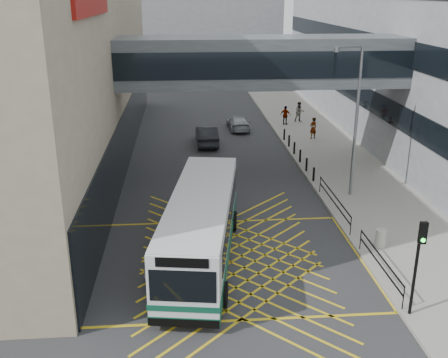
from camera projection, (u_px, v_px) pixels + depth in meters
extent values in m
plane|color=#333335|center=(231.00, 262.00, 23.83)|extent=(120.00, 120.00, 0.00)
cube|color=black|center=(128.00, 133.00, 37.72)|extent=(0.10, 41.50, 4.00)
cube|color=black|center=(341.00, 84.00, 45.91)|extent=(0.10, 43.50, 1.60)
cube|color=black|center=(345.00, 37.00, 44.57)|extent=(0.10, 43.50, 1.60)
cube|color=gray|center=(180.00, 11.00, 76.96)|extent=(28.00, 16.00, 18.00)
cube|color=#4C5156|center=(261.00, 61.00, 32.79)|extent=(20.00, 4.00, 3.00)
cube|color=black|center=(266.00, 66.00, 30.90)|extent=(19.50, 0.06, 1.60)
cube|color=black|center=(257.00, 58.00, 34.69)|extent=(19.50, 0.06, 1.60)
cube|color=gray|center=(334.00, 158.00, 38.56)|extent=(6.00, 54.00, 0.16)
cube|color=gold|center=(231.00, 262.00, 23.83)|extent=(12.00, 9.00, 0.01)
cube|color=silver|center=(201.00, 225.00, 23.48)|extent=(4.24, 11.53, 2.77)
cube|color=#0E4731|center=(201.00, 249.00, 23.89)|extent=(4.29, 11.57, 0.35)
cube|color=#0E4731|center=(201.00, 238.00, 23.70)|extent=(4.31, 11.58, 0.23)
cube|color=black|center=(202.00, 212.00, 23.93)|extent=(4.08, 10.12, 1.08)
cube|color=black|center=(183.00, 286.00, 18.12)|extent=(2.34, 0.44, 1.23)
cube|color=black|center=(182.00, 263.00, 17.79)|extent=(1.83, 0.34, 0.36)
cube|color=silver|center=(201.00, 196.00, 23.01)|extent=(4.21, 11.42, 0.10)
cube|color=black|center=(184.00, 323.00, 18.60)|extent=(2.55, 0.49, 0.31)
cube|color=black|center=(213.00, 203.00, 29.18)|extent=(2.55, 0.49, 0.31)
cylinder|color=black|center=(158.00, 292.00, 20.52)|extent=(0.44, 1.06, 1.02)
cylinder|color=black|center=(224.00, 294.00, 20.34)|extent=(0.44, 1.06, 1.02)
cylinder|color=black|center=(184.00, 219.00, 27.06)|extent=(0.44, 1.06, 1.02)
cylinder|color=black|center=(234.00, 221.00, 26.88)|extent=(0.44, 1.06, 1.02)
imported|color=silver|center=(172.00, 252.00, 23.32)|extent=(2.85, 4.51, 1.34)
imported|color=black|center=(207.00, 135.00, 42.03)|extent=(2.05, 4.96, 1.54)
imported|color=#9EA2A7|center=(238.00, 122.00, 46.66)|extent=(1.96, 4.25, 1.30)
cylinder|color=black|center=(415.00, 275.00, 19.20)|extent=(0.12, 0.12, 3.27)
cube|color=black|center=(423.00, 233.00, 18.39)|extent=(0.28, 0.20, 0.82)
sphere|color=#19E533|center=(423.00, 240.00, 18.38)|extent=(0.17, 0.17, 0.15)
cylinder|color=slate|center=(356.00, 124.00, 29.91)|extent=(0.22, 0.22, 8.65)
cube|color=slate|center=(350.00, 47.00, 28.10)|extent=(1.66, 0.71, 0.11)
cylinder|color=slate|center=(337.00, 49.00, 27.78)|extent=(0.39, 0.39, 0.27)
cylinder|color=#ADA89E|center=(381.00, 238.00, 24.83)|extent=(0.50, 0.50, 0.87)
cube|color=black|center=(381.00, 256.00, 22.04)|extent=(0.05, 5.00, 0.05)
cube|color=black|center=(380.00, 264.00, 22.18)|extent=(0.05, 5.00, 0.05)
cube|color=black|center=(335.00, 195.00, 28.61)|extent=(0.05, 6.00, 0.05)
cube|color=black|center=(334.00, 202.00, 28.75)|extent=(0.05, 6.00, 0.05)
cylinder|color=black|center=(403.00, 298.00, 19.85)|extent=(0.04, 0.04, 1.00)
cylinder|color=black|center=(361.00, 239.00, 24.54)|extent=(0.04, 0.04, 1.00)
cylinder|color=black|center=(351.00, 226.00, 25.95)|extent=(0.04, 0.04, 1.00)
cylinder|color=black|center=(320.00, 184.00, 31.58)|extent=(0.04, 0.04, 1.00)
cylinder|color=black|center=(314.00, 174.00, 33.48)|extent=(0.14, 0.14, 0.90)
cylinder|color=black|center=(307.00, 165.00, 35.36)|extent=(0.14, 0.14, 0.90)
cylinder|color=black|center=(300.00, 156.00, 37.24)|extent=(0.14, 0.14, 0.90)
cylinder|color=black|center=(294.00, 148.00, 39.11)|extent=(0.14, 0.14, 0.90)
cylinder|color=black|center=(289.00, 141.00, 40.99)|extent=(0.14, 0.14, 0.90)
cylinder|color=black|center=(284.00, 134.00, 42.87)|extent=(0.14, 0.14, 0.90)
imported|color=gray|center=(313.00, 128.00, 43.05)|extent=(0.85, 0.75, 1.77)
imported|color=gray|center=(299.00, 112.00, 48.66)|extent=(0.93, 0.57, 1.84)
imported|color=gray|center=(285.00, 115.00, 47.63)|extent=(1.12, 0.92, 1.71)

